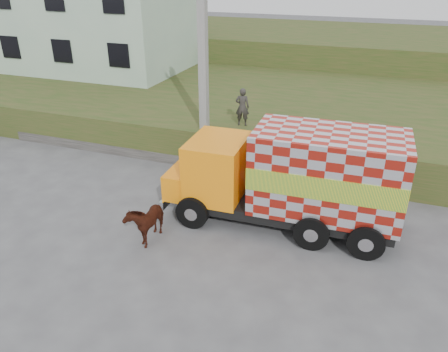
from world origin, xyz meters
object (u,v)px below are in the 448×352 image
at_px(utility_pole, 203,62).
at_px(pedestrian, 242,107).
at_px(cargo_truck, 294,178).
at_px(cow, 146,220).

xyz_separation_m(utility_pole, pedestrian, (1.29, 0.81, -1.82)).
bearing_deg(utility_pole, pedestrian, 32.16).
height_order(cargo_truck, pedestrian, cargo_truck).
xyz_separation_m(cargo_truck, cow, (-3.83, -2.21, -0.99)).
relative_size(utility_pole, cow, 5.35).
relative_size(cow, pedestrian, 0.99).
height_order(utility_pole, pedestrian, utility_pole).
height_order(cow, pedestrian, pedestrian).
distance_m(utility_pole, cargo_truck, 6.00).
bearing_deg(utility_pole, cow, -85.40).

